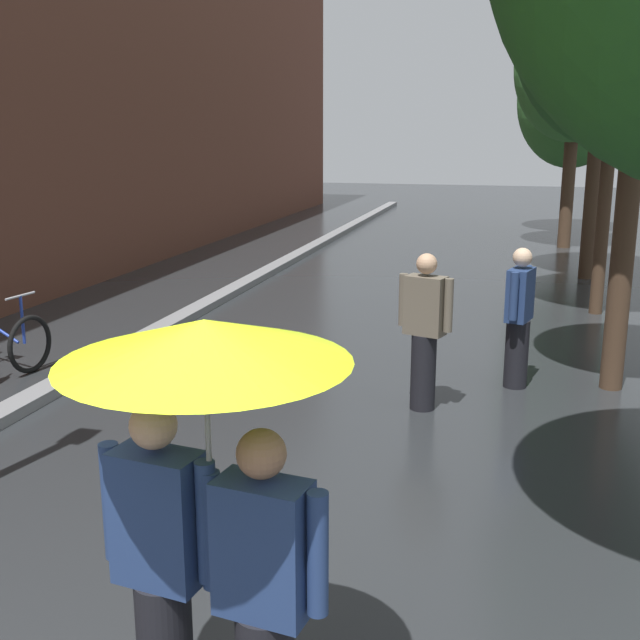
# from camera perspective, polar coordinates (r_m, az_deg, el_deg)

# --- Properties ---
(kerb_strip) EXTENTS (0.30, 36.00, 0.12)m
(kerb_strip) POSITION_cam_1_polar(r_m,az_deg,el_deg) (13.29, -7.41, 1.62)
(kerb_strip) COLOR slate
(kerb_strip) RESTS_ON ground
(street_tree_2) EXTENTS (3.15, 3.15, 6.59)m
(street_tree_2) POSITION_cam_1_polar(r_m,az_deg,el_deg) (12.90, 21.19, 20.57)
(street_tree_2) COLOR #473323
(street_tree_2) RESTS_ON ground
(street_tree_3) EXTENTS (2.90, 2.90, 5.80)m
(street_tree_3) POSITION_cam_1_polar(r_m,az_deg,el_deg) (15.93, 20.04, 18.11)
(street_tree_3) COLOR #473323
(street_tree_3) RESTS_ON ground
(street_tree_4) EXTENTS (2.88, 2.88, 6.03)m
(street_tree_4) POSITION_cam_1_polar(r_m,az_deg,el_deg) (20.07, 18.27, 17.16)
(street_tree_4) COLOR #473323
(street_tree_4) RESTS_ON ground
(street_tree_5) EXTENTS (3.03, 3.03, 5.50)m
(street_tree_5) POSITION_cam_1_polar(r_m,az_deg,el_deg) (23.32, 18.06, 15.06)
(street_tree_5) COLOR #473323
(street_tree_5) RESTS_ON ground
(couple_under_umbrella) EXTENTS (1.23, 1.23, 2.08)m
(couple_under_umbrella) POSITION_cam_1_polar(r_m,az_deg,el_deg) (3.40, -8.22, -10.52)
(couple_under_umbrella) COLOR black
(couple_under_umbrella) RESTS_ON ground
(pedestrian_walking_midground) EXTENTS (0.32, 0.57, 1.58)m
(pedestrian_walking_midground) POSITION_cam_1_polar(r_m,az_deg,el_deg) (8.90, 14.33, 0.18)
(pedestrian_walking_midground) COLOR black
(pedestrian_walking_midground) RESTS_ON ground
(pedestrian_walking_far) EXTENTS (0.57, 0.33, 1.63)m
(pedestrian_walking_far) POSITION_cam_1_polar(r_m,az_deg,el_deg) (8.00, 7.66, -0.82)
(pedestrian_walking_far) COLOR black
(pedestrian_walking_far) RESTS_ON ground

